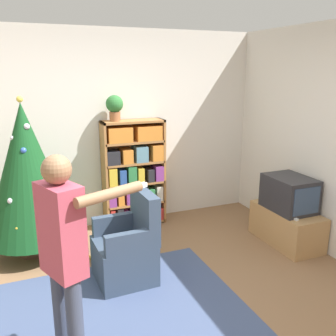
# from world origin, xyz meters

# --- Properties ---
(ground_plane) EXTENTS (14.00, 14.00, 0.00)m
(ground_plane) POSITION_xyz_m (0.00, 0.00, 0.00)
(ground_plane) COLOR #846042
(wall_back) EXTENTS (8.00, 0.10, 2.60)m
(wall_back) POSITION_xyz_m (0.00, 2.27, 1.30)
(wall_back) COLOR silver
(wall_back) RESTS_ON ground_plane
(area_rug) EXTENTS (2.50, 1.80, 0.01)m
(area_rug) POSITION_xyz_m (-0.45, 0.18, 0.00)
(area_rug) COLOR #3D4C70
(area_rug) RESTS_ON ground_plane
(bookshelf) EXTENTS (0.83, 0.29, 1.44)m
(bookshelf) POSITION_xyz_m (0.42, 2.05, 0.73)
(bookshelf) COLOR #A8703D
(bookshelf) RESTS_ON ground_plane
(tv_stand) EXTENTS (0.47, 0.91, 0.43)m
(tv_stand) POSITION_xyz_m (1.97, 0.77, 0.22)
(tv_stand) COLOR tan
(tv_stand) RESTS_ON ground_plane
(television) EXTENTS (0.44, 0.60, 0.41)m
(television) POSITION_xyz_m (1.97, 0.77, 0.64)
(television) COLOR #28282D
(television) RESTS_ON tv_stand
(game_remote) EXTENTS (0.04, 0.12, 0.02)m
(game_remote) POSITION_xyz_m (1.83, 0.50, 0.45)
(game_remote) COLOR white
(game_remote) RESTS_ON tv_stand
(christmas_tree) EXTENTS (1.02, 1.02, 1.81)m
(christmas_tree) POSITION_xyz_m (-0.93, 1.67, 0.98)
(christmas_tree) COLOR #4C3323
(christmas_tree) RESTS_ON ground_plane
(armchair) EXTENTS (0.59, 0.58, 0.92)m
(armchair) POSITION_xyz_m (-0.07, 0.71, 0.32)
(armchair) COLOR #334256
(armchair) RESTS_ON ground_plane
(standing_person) EXTENTS (0.72, 0.44, 1.59)m
(standing_person) POSITION_xyz_m (-0.79, -0.35, 0.94)
(standing_person) COLOR #38425B
(standing_person) RESTS_ON ground_plane
(potted_plant) EXTENTS (0.22, 0.22, 0.33)m
(potted_plant) POSITION_xyz_m (0.19, 2.06, 1.63)
(potted_plant) COLOR #935B38
(potted_plant) RESTS_ON bookshelf
(book_pile_near_tree) EXTENTS (0.24, 0.19, 0.12)m
(book_pile_near_tree) POSITION_xyz_m (-0.46, 1.28, 0.06)
(book_pile_near_tree) COLOR gold
(book_pile_near_tree) RESTS_ON ground_plane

